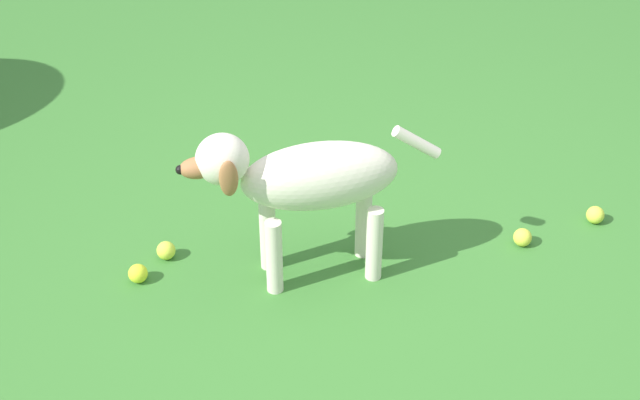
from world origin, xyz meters
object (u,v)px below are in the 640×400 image
(tennis_ball_1, at_px, (166,250))
(tennis_ball_2, at_px, (595,215))
(tennis_ball_3, at_px, (138,273))
(tennis_ball_0, at_px, (522,237))
(dog, at_px, (305,180))

(tennis_ball_1, distance_m, tennis_ball_2, 1.57)
(tennis_ball_3, bearing_deg, tennis_ball_0, -58.20)
(tennis_ball_0, distance_m, tennis_ball_2, 0.33)
(tennis_ball_3, bearing_deg, tennis_ball_2, -55.02)
(tennis_ball_0, xyz_separation_m, tennis_ball_1, (-0.57, 1.13, 0.00))
(dog, height_order, tennis_ball_2, dog)
(dog, relative_size, tennis_ball_2, 10.92)
(dog, bearing_deg, tennis_ball_3, -7.60)
(tennis_ball_0, xyz_separation_m, tennis_ball_3, (-0.71, 1.15, 0.00))
(tennis_ball_1, height_order, tennis_ball_2, same)
(tennis_ball_0, height_order, tennis_ball_1, same)
(tennis_ball_1, bearing_deg, tennis_ball_0, -63.39)
(tennis_ball_0, height_order, tennis_ball_3, same)
(tennis_ball_0, relative_size, tennis_ball_1, 1.00)
(tennis_ball_0, distance_m, tennis_ball_3, 1.35)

